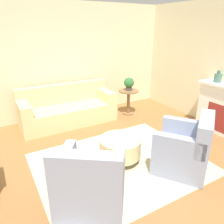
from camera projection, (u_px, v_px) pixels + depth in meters
name	position (u px, v px, depth m)	size (l,w,h in m)	color
ground_plane	(120.00, 164.00, 3.80)	(16.00, 16.00, 0.00)	#996638
wall_back	(64.00, 62.00, 5.49)	(9.35, 0.12, 2.80)	beige
rug	(120.00, 163.00, 3.80)	(2.79, 2.23, 0.01)	beige
couch	(68.00, 110.00, 5.33)	(2.25, 0.87, 0.91)	beige
armchair_left	(91.00, 184.00, 2.76)	(1.15, 1.14, 0.95)	#8E99B2
armchair_right	(185.00, 149.00, 3.54)	(1.15, 1.14, 0.95)	#8E99B2
ottoman_table	(120.00, 147.00, 3.77)	(0.72, 0.72, 0.43)	beige
side_table	(128.00, 98.00, 5.81)	(0.52, 0.52, 0.66)	olive
vase_mantel_near	(218.00, 78.00, 4.72)	(0.16, 0.16, 0.26)	#477066
potted_plant_on_side_table	(129.00, 83.00, 5.66)	(0.26, 0.26, 0.34)	#4C4742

